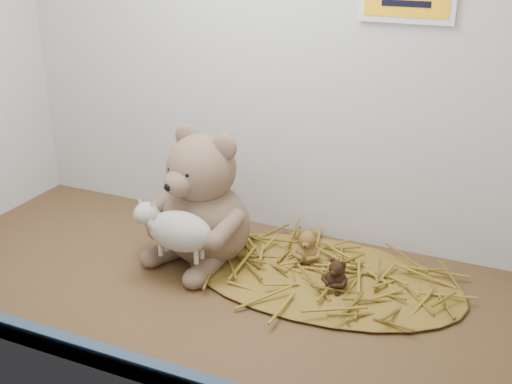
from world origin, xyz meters
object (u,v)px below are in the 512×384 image
at_px(main_teddy, 205,196).
at_px(mini_teddy_brown, 337,273).
at_px(mini_teddy_tan, 308,245).
at_px(toy_lamb, 180,231).

height_order(main_teddy, mini_teddy_brown, main_teddy).
bearing_deg(mini_teddy_brown, main_teddy, -171.34).
distance_m(mini_teddy_tan, mini_teddy_brown, 0.11).
relative_size(main_teddy, mini_teddy_tan, 3.81).
bearing_deg(mini_teddy_brown, toy_lamb, -151.72).
distance_m(main_teddy, toy_lamb, 0.11).
xyz_separation_m(toy_lamb, mini_teddy_brown, (0.29, 0.08, -0.07)).
relative_size(main_teddy, mini_teddy_brown, 4.53).
bearing_deg(toy_lamb, main_teddy, 90.00).
relative_size(toy_lamb, mini_teddy_brown, 2.74).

